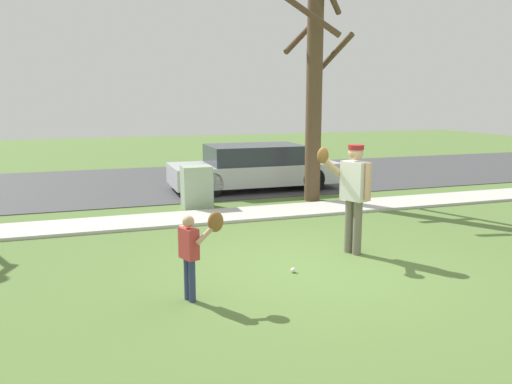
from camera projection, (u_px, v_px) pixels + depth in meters
name	position (u px, v px, depth m)	size (l,w,h in m)	color
ground_plane	(246.00, 216.00, 11.01)	(48.00, 48.00, 0.00)	#567538
sidewalk_strip	(245.00, 214.00, 11.10)	(36.00, 1.20, 0.06)	beige
road_surface	(197.00, 180.00, 15.77)	(36.00, 6.80, 0.02)	#424244
person_adult	(352.00, 187.00, 8.20)	(0.86, 0.60, 1.79)	#6B6656
person_child	(195.00, 244.00, 6.34)	(0.58, 0.37, 1.14)	navy
baseball	(293.00, 270.00, 7.47)	(0.07, 0.07, 0.07)	white
utility_cabinet	(197.00, 187.00, 11.82)	(0.68, 0.52, 0.98)	#9EB293
street_tree_near	(314.00, 83.00, 12.22)	(1.85, 1.88, 5.42)	brown
parked_sedan_silver	(254.00, 167.00, 14.14)	(4.60, 1.80, 1.23)	silver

